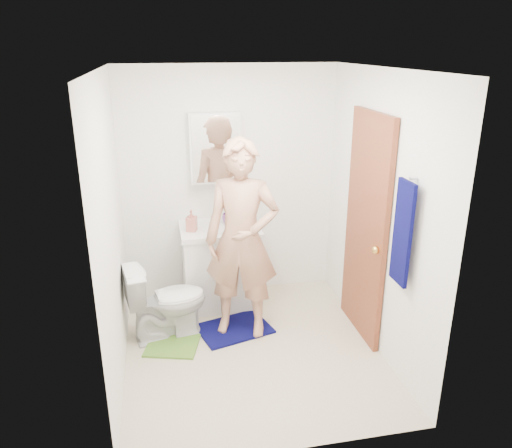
{
  "coord_description": "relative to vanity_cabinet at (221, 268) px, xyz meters",
  "views": [
    {
      "loc": [
        -0.71,
        -3.73,
        2.57
      ],
      "look_at": [
        0.09,
        0.25,
        1.1
      ],
      "focal_mm": 35.0,
      "sensor_mm": 36.0,
      "label": 1
    }
  ],
  "objects": [
    {
      "name": "floor",
      "position": [
        0.15,
        -0.91,
        -0.41
      ],
      "size": [
        2.2,
        2.4,
        0.02
      ],
      "primitive_type": "cube",
      "color": "beige",
      "rests_on": "ground"
    },
    {
      "name": "ceiling",
      "position": [
        0.15,
        -0.91,
        2.01
      ],
      "size": [
        2.2,
        2.4,
        0.02
      ],
      "primitive_type": "cube",
      "color": "white",
      "rests_on": "ground"
    },
    {
      "name": "wall_back",
      "position": [
        0.15,
        0.3,
        0.8
      ],
      "size": [
        2.2,
        0.02,
        2.4
      ],
      "primitive_type": "cube",
      "color": "white",
      "rests_on": "ground"
    },
    {
      "name": "wall_front",
      "position": [
        0.15,
        -2.12,
        0.8
      ],
      "size": [
        2.2,
        0.02,
        2.4
      ],
      "primitive_type": "cube",
      "color": "white",
      "rests_on": "ground"
    },
    {
      "name": "wall_left",
      "position": [
        -0.96,
        -0.91,
        0.8
      ],
      "size": [
        0.02,
        2.4,
        2.4
      ],
      "primitive_type": "cube",
      "color": "white",
      "rests_on": "ground"
    },
    {
      "name": "wall_right",
      "position": [
        1.26,
        -0.91,
        0.8
      ],
      "size": [
        0.02,
        2.4,
        2.4
      ],
      "primitive_type": "cube",
      "color": "white",
      "rests_on": "ground"
    },
    {
      "name": "vanity_cabinet",
      "position": [
        0.0,
        0.0,
        0.0
      ],
      "size": [
        0.75,
        0.55,
        0.8
      ],
      "primitive_type": "cube",
      "color": "white",
      "rests_on": "floor"
    },
    {
      "name": "countertop",
      "position": [
        0.0,
        0.0,
        0.43
      ],
      "size": [
        0.79,
        0.59,
        0.05
      ],
      "primitive_type": "cube",
      "color": "white",
      "rests_on": "vanity_cabinet"
    },
    {
      "name": "sink_basin",
      "position": [
        0.0,
        0.0,
        0.44
      ],
      "size": [
        0.4,
        0.4,
        0.03
      ],
      "primitive_type": "cylinder",
      "color": "white",
      "rests_on": "countertop"
    },
    {
      "name": "faucet",
      "position": [
        0.0,
        0.18,
        0.51
      ],
      "size": [
        0.03,
        0.03,
        0.12
      ],
      "primitive_type": "cylinder",
      "color": "silver",
      "rests_on": "countertop"
    },
    {
      "name": "medicine_cabinet",
      "position": [
        0.0,
        0.22,
        1.2
      ],
      "size": [
        0.5,
        0.12,
        0.7
      ],
      "primitive_type": "cube",
      "color": "white",
      "rests_on": "wall_back"
    },
    {
      "name": "mirror_panel",
      "position": [
        0.0,
        0.16,
        1.2
      ],
      "size": [
        0.46,
        0.01,
        0.66
      ],
      "primitive_type": "cube",
      "color": "white",
      "rests_on": "wall_back"
    },
    {
      "name": "door",
      "position": [
        1.22,
        -0.76,
        0.62
      ],
      "size": [
        0.05,
        0.8,
        2.05
      ],
      "primitive_type": "cube",
      "color": "brown",
      "rests_on": "ground"
    },
    {
      "name": "door_knob",
      "position": [
        1.18,
        -1.08,
        0.55
      ],
      "size": [
        0.07,
        0.07,
        0.07
      ],
      "primitive_type": "sphere",
      "color": "gold",
      "rests_on": "door"
    },
    {
      "name": "towel",
      "position": [
        1.18,
        -1.48,
        0.85
      ],
      "size": [
        0.03,
        0.24,
        0.8
      ],
      "primitive_type": "cube",
      "color": "#070745",
      "rests_on": "wall_right"
    },
    {
      "name": "towel_hook",
      "position": [
        1.22,
        -1.48,
        1.27
      ],
      "size": [
        0.06,
        0.02,
        0.02
      ],
      "primitive_type": "cylinder",
      "rotation": [
        0.0,
        1.57,
        0.0
      ],
      "color": "silver",
      "rests_on": "wall_right"
    },
    {
      "name": "toilet",
      "position": [
        -0.57,
        -0.53,
        -0.04
      ],
      "size": [
        0.77,
        0.53,
        0.73
      ],
      "primitive_type": "imported",
      "rotation": [
        0.0,
        0.0,
        1.75
      ],
      "color": "white",
      "rests_on": "floor"
    },
    {
      "name": "bath_mat",
      "position": [
        0.05,
        -0.56,
        -0.39
      ],
      "size": [
        0.76,
        0.63,
        0.02
      ],
      "primitive_type": "cube",
      "rotation": [
        0.0,
        0.0,
        0.28
      ],
      "color": "#070745",
      "rests_on": "floor"
    },
    {
      "name": "green_rug",
      "position": [
        -0.54,
        -0.73,
        -0.39
      ],
      "size": [
        0.54,
        0.49,
        0.02
      ],
      "primitive_type": "cube",
      "rotation": [
        0.0,
        0.0,
        -0.27
      ],
      "color": "#5C9030",
      "rests_on": "floor"
    },
    {
      "name": "soap_dispenser",
      "position": [
        -0.28,
        -0.06,
        0.56
      ],
      "size": [
        0.12,
        0.12,
        0.21
      ],
      "primitive_type": "imported",
      "rotation": [
        0.0,
        0.0,
        -0.33
      ],
      "color": "#C06859",
      "rests_on": "countertop"
    },
    {
      "name": "toothbrush_cup",
      "position": [
        0.1,
        0.09,
        0.5
      ],
      "size": [
        0.15,
        0.15,
        0.1
      ],
      "primitive_type": "imported",
      "rotation": [
        0.0,
        0.0,
        -0.22
      ],
      "color": "#763D87",
      "rests_on": "countertop"
    },
    {
      "name": "man",
      "position": [
        0.12,
        -0.6,
        0.53
      ],
      "size": [
        0.77,
        0.63,
        1.82
      ],
      "primitive_type": "imported",
      "rotation": [
        0.0,
        0.0,
        -0.33
      ],
      "color": "tan",
      "rests_on": "bath_mat"
    }
  ]
}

